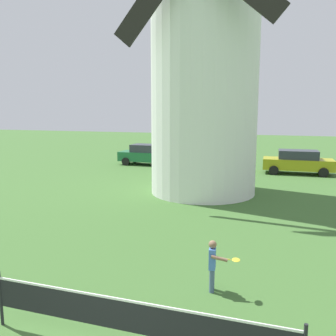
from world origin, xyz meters
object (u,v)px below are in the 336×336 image
object	(u,v)px
parked_car_green	(148,154)
windmill	(205,41)
parked_car_cream	(214,159)
player_far	(213,263)
tennis_net	(131,317)
parked_car_mustard	(298,162)

from	to	relation	value
parked_car_green	windmill	bearing A→B (deg)	-52.50
windmill	parked_car_cream	bearing A→B (deg)	96.37
parked_car_green	player_far	bearing A→B (deg)	-64.40
tennis_net	parked_car_green	size ratio (longest dim) A/B	1.26
windmill	parked_car_green	bearing A→B (deg)	127.50
windmill	tennis_net	bearing A→B (deg)	-82.78
parked_car_mustard	parked_car_cream	bearing A→B (deg)	-175.17
windmill	player_far	world-z (taller)	windmill
tennis_net	parked_car_green	xyz separation A→B (m)	(-7.62, 20.38, 0.12)
parked_car_cream	tennis_net	bearing A→B (deg)	-83.08
parked_car_cream	player_far	bearing A→B (deg)	-79.01
tennis_net	player_far	world-z (taller)	player_far
windmill	player_far	size ratio (longest dim) A/B	11.86
windmill	parked_car_green	world-z (taller)	windmill
player_far	tennis_net	bearing A→B (deg)	-109.13
parked_car_green	parked_car_cream	bearing A→B (deg)	-11.83
windmill	parked_car_mustard	distance (m)	10.87
parked_car_cream	windmill	bearing A→B (deg)	-83.63
windmill	parked_car_cream	distance (m)	9.47
parked_car_green	parked_car_mustard	bearing A→B (deg)	-3.41
windmill	parked_car_cream	xyz separation A→B (m)	(-0.75, 6.76, -6.60)
tennis_net	player_far	distance (m)	2.74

